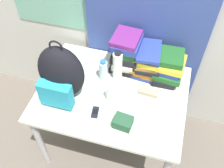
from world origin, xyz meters
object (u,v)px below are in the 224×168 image
(book_stack_center, at_px, (148,61))
(sunscreen_bottle, at_px, (110,93))
(water_bottle, at_px, (103,71))
(book_stack_right, at_px, (169,67))
(camera_pouch, at_px, (123,122))
(sports_bottle, at_px, (118,66))
(book_stack_left, at_px, (126,52))
(cell_phone, at_px, (95,112))
(sunglasses_case, at_px, (149,92))
(backpack, at_px, (61,74))

(book_stack_center, height_order, sunscreen_bottle, book_stack_center)
(water_bottle, height_order, sunscreen_bottle, water_bottle)
(book_stack_right, height_order, camera_pouch, book_stack_right)
(book_stack_right, distance_m, sports_bottle, 0.39)
(sports_bottle, height_order, sunscreen_bottle, sports_bottle)
(book_stack_left, height_order, camera_pouch, book_stack_left)
(water_bottle, distance_m, sports_bottle, 0.12)
(cell_phone, bearing_deg, sunglasses_case, 39.22)
(book_stack_center, bearing_deg, backpack, -144.84)
(sunscreen_bottle, xyz_separation_m, cell_phone, (-0.07, -0.15, -0.07))
(sports_bottle, bearing_deg, backpack, -142.91)
(book_stack_left, bearing_deg, cell_phone, -101.10)
(book_stack_left, height_order, book_stack_right, book_stack_left)
(sports_bottle, bearing_deg, sunscreen_bottle, -90.85)
(backpack, relative_size, cell_phone, 5.18)
(book_stack_center, height_order, book_stack_right, book_stack_center)
(backpack, xyz_separation_m, book_stack_left, (0.37, 0.39, -0.05))
(book_stack_left, bearing_deg, camera_pouch, -77.63)
(sports_bottle, bearing_deg, book_stack_right, 18.53)
(book_stack_right, xyz_separation_m, sports_bottle, (-0.37, -0.12, 0.02))
(water_bottle, bearing_deg, sunglasses_case, -8.50)
(book_stack_left, bearing_deg, sunscreen_bottle, -95.08)
(book_stack_center, relative_size, book_stack_right, 0.98)
(book_stack_left, xyz_separation_m, book_stack_center, (0.18, -0.00, -0.05))
(backpack, distance_m, sunscreen_bottle, 0.37)
(water_bottle, height_order, camera_pouch, water_bottle)
(book_stack_left, xyz_separation_m, sports_bottle, (-0.03, -0.13, -0.04))
(backpack, bearing_deg, cell_phone, -20.76)
(book_stack_left, relative_size, water_bottle, 1.65)
(sports_bottle, height_order, cell_phone, sports_bottle)
(book_stack_center, distance_m, cell_phone, 0.58)
(book_stack_left, xyz_separation_m, cell_phone, (-0.10, -0.50, -0.16))
(sunglasses_case, bearing_deg, book_stack_left, 137.18)
(book_stack_left, relative_size, sunglasses_case, 2.16)
(cell_phone, bearing_deg, sunscreen_bottle, 65.88)
(book_stack_left, height_order, book_stack_center, book_stack_left)
(book_stack_left, relative_size, book_stack_center, 1.21)
(book_stack_left, relative_size, sports_bottle, 1.18)
(book_stack_left, distance_m, book_stack_center, 0.19)
(backpack, bearing_deg, water_bottle, 43.22)
(camera_pouch, bearing_deg, book_stack_center, 83.52)
(backpack, distance_m, book_stack_center, 0.68)
(book_stack_left, xyz_separation_m, water_bottle, (-0.13, -0.17, -0.08))
(camera_pouch, bearing_deg, book_stack_left, 102.37)
(sports_bottle, xyz_separation_m, camera_pouch, (0.15, -0.41, -0.10))
(cell_phone, bearing_deg, book_stack_left, 78.90)
(book_stack_right, bearing_deg, sports_bottle, -161.47)
(book_stack_center, relative_size, sunscreen_bottle, 1.68)
(sunscreen_bottle, bearing_deg, backpack, -172.83)
(book_stack_left, height_order, water_bottle, book_stack_left)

